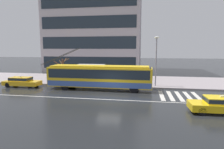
# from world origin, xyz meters

# --- Properties ---
(ground_plane) EXTENTS (160.00, 160.00, 0.00)m
(ground_plane) POSITION_xyz_m (0.00, 0.00, 0.00)
(ground_plane) COLOR black
(sidewalk_slab) EXTENTS (80.00, 10.00, 0.14)m
(sidewalk_slab) POSITION_xyz_m (0.00, 9.83, 0.07)
(sidewalk_slab) COLOR gray
(sidewalk_slab) RESTS_ON ground_plane
(crosswalk_stripe_edge_near) EXTENTS (0.44, 4.40, 0.01)m
(crosswalk_stripe_edge_near) POSITION_xyz_m (5.47, 1.42, 0.00)
(crosswalk_stripe_edge_near) COLOR beige
(crosswalk_stripe_edge_near) RESTS_ON ground_plane
(crosswalk_stripe_inner_a) EXTENTS (0.44, 4.40, 0.01)m
(crosswalk_stripe_inner_a) POSITION_xyz_m (6.37, 1.42, 0.00)
(crosswalk_stripe_inner_a) COLOR beige
(crosswalk_stripe_inner_a) RESTS_ON ground_plane
(crosswalk_stripe_center) EXTENTS (0.44, 4.40, 0.01)m
(crosswalk_stripe_center) POSITION_xyz_m (7.27, 1.42, 0.00)
(crosswalk_stripe_center) COLOR beige
(crosswalk_stripe_center) RESTS_ON ground_plane
(crosswalk_stripe_inner_b) EXTENTS (0.44, 4.40, 0.01)m
(crosswalk_stripe_inner_b) POSITION_xyz_m (8.17, 1.42, 0.00)
(crosswalk_stripe_inner_b) COLOR beige
(crosswalk_stripe_inner_b) RESTS_ON ground_plane
(crosswalk_stripe_edge_far) EXTENTS (0.44, 4.40, 0.01)m
(crosswalk_stripe_edge_far) POSITION_xyz_m (9.07, 1.42, 0.00)
(crosswalk_stripe_edge_far) COLOR beige
(crosswalk_stripe_edge_far) RESTS_ON ground_plane
(lane_centre_line) EXTENTS (72.00, 0.14, 0.01)m
(lane_centre_line) POSITION_xyz_m (0.00, -1.20, 0.00)
(lane_centre_line) COLOR silver
(lane_centre_line) RESTS_ON ground_plane
(trolleybus) EXTENTS (13.74, 2.66, 5.01)m
(trolleybus) POSITION_xyz_m (-1.71, 3.23, 1.60)
(trolleybus) COLOR yellow
(trolleybus) RESTS_ON ground_plane
(taxi_queued_behind_bus) EXTENTS (4.71, 1.74, 1.39)m
(taxi_queued_behind_bus) POSITION_xyz_m (-12.09, 3.14, 0.70)
(taxi_queued_behind_bus) COLOR gold
(taxi_queued_behind_bus) RESTS_ON ground_plane
(taxi_oncoming_far) EXTENTS (4.45, 1.94, 1.39)m
(taxi_oncoming_far) POSITION_xyz_m (9.40, -3.60, 0.70)
(taxi_oncoming_far) COLOR yellow
(taxi_oncoming_far) RESTS_ON ground_plane
(bus_shelter) EXTENTS (3.91, 1.71, 2.56)m
(bus_shelter) POSITION_xyz_m (-3.91, 7.24, 2.06)
(bus_shelter) COLOR gray
(bus_shelter) RESTS_ON sidewalk_slab
(pedestrian_at_shelter) EXTENTS (1.15, 1.15, 2.06)m
(pedestrian_at_shelter) POSITION_xyz_m (-5.91, 6.24, 1.84)
(pedestrian_at_shelter) COLOR #505751
(pedestrian_at_shelter) RESTS_ON sidewalk_slab
(pedestrian_approaching_curb) EXTENTS (1.51, 1.51, 1.99)m
(pedestrian_approaching_curb) POSITION_xyz_m (0.11, 6.39, 1.75)
(pedestrian_approaching_curb) COLOR navy
(pedestrian_approaching_curb) RESTS_ON sidewalk_slab
(pedestrian_walking_past) EXTENTS (1.27, 1.27, 1.92)m
(pedestrian_walking_past) POSITION_xyz_m (1.81, 6.34, 1.64)
(pedestrian_walking_past) COLOR #212725
(pedestrian_walking_past) RESTS_ON sidewalk_slab
(pedestrian_waiting_by_pole) EXTENTS (1.26, 1.26, 1.92)m
(pedestrian_waiting_by_pole) POSITION_xyz_m (-4.50, 5.68, 1.67)
(pedestrian_waiting_by_pole) COLOR #5A4C4B
(pedestrian_waiting_by_pole) RESTS_ON sidewalk_slab
(street_lamp) EXTENTS (0.60, 0.32, 6.30)m
(street_lamp) POSITION_xyz_m (5.04, 5.93, 3.89)
(street_lamp) COLOR gray
(street_lamp) RESTS_ON sidewalk_slab
(street_tree_bare) EXTENTS (2.30, 1.59, 3.43)m
(street_tree_bare) POSITION_xyz_m (-8.15, 7.14, 2.08)
(street_tree_bare) COLOR brown
(street_tree_bare) RESTS_ON sidewalk_slab
(office_tower_corner_left) EXTENTS (20.26, 13.39, 27.74)m
(office_tower_corner_left) POSITION_xyz_m (-7.37, 23.93, 13.88)
(office_tower_corner_left) COLOR #B5ABB2
(office_tower_corner_left) RESTS_ON ground_plane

